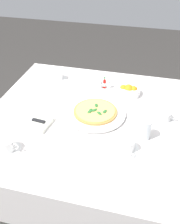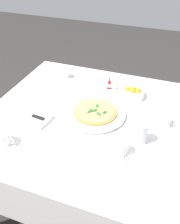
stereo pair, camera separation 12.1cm
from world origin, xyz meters
name	(u,v)px [view 2 (the right image)]	position (x,y,z in m)	size (l,w,h in m)	color
ground_plane	(86,192)	(0.00, 0.00, 0.00)	(8.00, 8.00, 0.00)	#33302D
dining_table	(85,132)	(0.00, 0.00, 0.61)	(1.12, 1.12, 0.74)	white
pizza_plate	(95,113)	(-0.06, -0.02, 0.75)	(0.35, 0.35, 0.02)	white
pizza	(95,111)	(-0.06, -0.02, 0.76)	(0.25, 0.25, 0.02)	#C68E47
coffee_cup_near_left	(164,122)	(-0.44, -0.06, 0.76)	(0.13, 0.13, 0.06)	white
coffee_cup_far_right	(4,139)	(0.29, 0.36, 0.77)	(0.13, 0.13, 0.07)	white
coffee_cup_center_back	(120,148)	(-0.27, 0.22, 0.76)	(0.13, 0.13, 0.07)	white
coffee_cup_near_right	(64,74)	(0.30, -0.36, 0.76)	(0.13, 0.13, 0.07)	white
water_glass_right_edge	(141,134)	(-0.34, 0.11, 0.78)	(0.06, 0.06, 0.11)	white
napkin_folded	(32,117)	(0.27, 0.14, 0.75)	(0.23, 0.16, 0.02)	white
dinner_knife	(31,115)	(0.27, 0.14, 0.76)	(0.20, 0.04, 0.01)	silver
citrus_bowl	(133,93)	(-0.22, -0.28, 0.76)	(0.15, 0.15, 0.07)	white
hot_sauce_bottle	(109,84)	(-0.05, -0.32, 0.77)	(0.02, 0.02, 0.08)	#B7140F
salt_shaker	(105,85)	(-0.02, -0.31, 0.76)	(0.03, 0.03, 0.06)	white
pepper_shaker	(114,86)	(-0.08, -0.33, 0.76)	(0.03, 0.03, 0.06)	white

